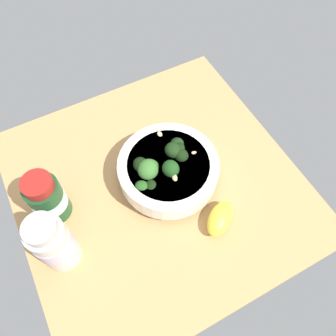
{
  "coord_description": "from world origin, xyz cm",
  "views": [
    {
      "loc": [
        -30.33,
        13.22,
        63.27
      ],
      "look_at": [
        0.16,
        -2.8,
        4.0
      ],
      "focal_mm": 35.39,
      "sensor_mm": 36.0,
      "label": 1
    }
  ],
  "objects_px": {
    "bottle_tall": "(47,198)",
    "bowl_of_broccoli": "(167,168)",
    "lemon_wedge": "(220,218)",
    "bottle_short": "(53,243)"
  },
  "relations": [
    {
      "from": "lemon_wedge",
      "to": "bottle_short",
      "type": "bearing_deg",
      "value": 74.75
    },
    {
      "from": "bowl_of_broccoli",
      "to": "lemon_wedge",
      "type": "relative_size",
      "value": 2.58
    },
    {
      "from": "bowl_of_broccoli",
      "to": "bottle_short",
      "type": "height_order",
      "value": "bottle_short"
    },
    {
      "from": "bottle_short",
      "to": "bowl_of_broccoli",
      "type": "bearing_deg",
      "value": -76.99
    },
    {
      "from": "bottle_tall",
      "to": "bowl_of_broccoli",
      "type": "bearing_deg",
      "value": -99.17
    },
    {
      "from": "bowl_of_broccoli",
      "to": "bottle_short",
      "type": "relative_size",
      "value": 1.37
    },
    {
      "from": "lemon_wedge",
      "to": "bottle_short",
      "type": "distance_m",
      "value": 0.31
    },
    {
      "from": "bowl_of_broccoli",
      "to": "bottle_tall",
      "type": "bearing_deg",
      "value": 80.83
    },
    {
      "from": "bowl_of_broccoli",
      "to": "bottle_short",
      "type": "distance_m",
      "value": 0.26
    },
    {
      "from": "lemon_wedge",
      "to": "bottle_tall",
      "type": "relative_size",
      "value": 0.65
    }
  ]
}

